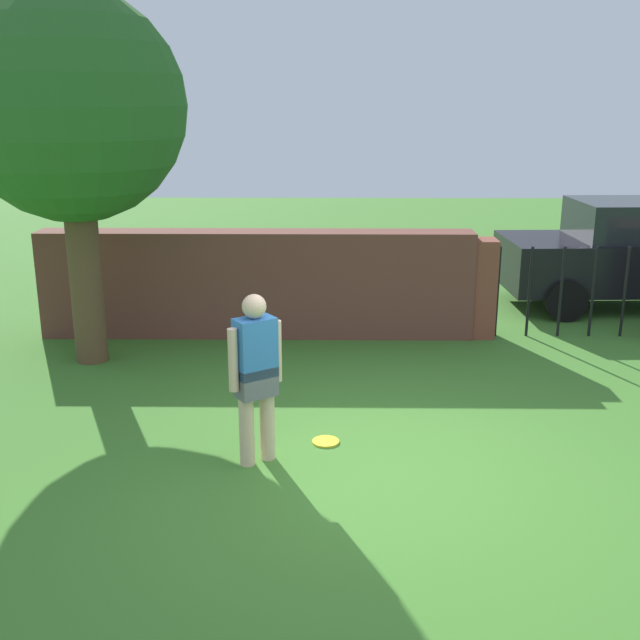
% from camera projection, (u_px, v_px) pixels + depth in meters
% --- Properties ---
extents(ground_plane, '(40.00, 40.00, 0.00)m').
position_uv_depth(ground_plane, '(380.00, 474.00, 6.95)').
color(ground_plane, '#3D7528').
extents(brick_wall, '(6.08, 0.50, 1.51)m').
position_uv_depth(brick_wall, '(257.00, 284.00, 10.83)').
color(brick_wall, brown).
rests_on(brick_wall, ground).
extents(tree, '(2.76, 2.76, 4.57)m').
position_uv_depth(tree, '(71.00, 109.00, 9.10)').
color(tree, brown).
rests_on(tree, ground).
extents(person, '(0.46, 0.39, 1.62)m').
position_uv_depth(person, '(256.00, 371.00, 6.95)').
color(person, beige).
rests_on(person, ground).
extents(fence_gate, '(3.22, 0.44, 1.40)m').
position_uv_depth(fence_gate, '(577.00, 289.00, 10.79)').
color(fence_gate, brown).
rests_on(fence_gate, ground).
extents(car, '(4.26, 2.05, 1.72)m').
position_uv_depth(car, '(635.00, 254.00, 12.35)').
color(car, black).
rests_on(car, ground).
extents(frisbee_yellow, '(0.27, 0.27, 0.02)m').
position_uv_depth(frisbee_yellow, '(326.00, 441.00, 7.59)').
color(frisbee_yellow, yellow).
rests_on(frisbee_yellow, ground).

